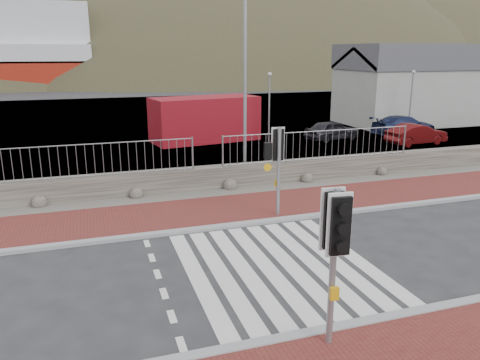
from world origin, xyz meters
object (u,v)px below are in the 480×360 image
object	(u,v)px
car_c	(404,126)
traffic_signal_far	(278,153)
streetlight	(248,73)
car_a	(332,130)
shipping_container	(205,119)
traffic_signal_near	(335,235)
car_b	(416,134)

from	to	relation	value
car_c	traffic_signal_far	bearing A→B (deg)	124.98
streetlight	car_a	xyz separation A→B (m)	(7.95, 7.24, -3.83)
streetlight	car_c	distance (m)	15.42
streetlight	traffic_signal_far	bearing A→B (deg)	-82.68
car_a	car_c	bearing A→B (deg)	-103.67
car_a	streetlight	bearing A→B (deg)	120.02
traffic_signal_far	streetlight	world-z (taller)	streetlight
traffic_signal_far	shipping_container	size ratio (longest dim) A/B	0.47
shipping_container	streetlight	bearing A→B (deg)	-102.61
traffic_signal_far	car_a	world-z (taller)	traffic_signal_far
streetlight	traffic_signal_near	bearing A→B (deg)	-86.94
car_b	car_c	world-z (taller)	car_c
streetlight	car_a	world-z (taller)	streetlight
traffic_signal_near	shipping_container	distance (m)	21.09
shipping_container	car_a	distance (m)	7.81
car_b	car_a	bearing A→B (deg)	49.15
shipping_container	car_b	size ratio (longest dim) A/B	1.71
car_b	traffic_signal_near	bearing A→B (deg)	132.37
streetlight	car_b	bearing A→B (deg)	34.96
traffic_signal_far	streetlight	distance (m)	5.20
car_a	car_c	xyz separation A→B (m)	(5.19, -0.12, 0.05)
traffic_signal_far	car_a	bearing A→B (deg)	-121.17
traffic_signal_far	shipping_container	world-z (taller)	traffic_signal_far
car_a	car_b	world-z (taller)	car_b
car_a	car_b	xyz separation A→B (m)	(4.01, -2.84, 0.01)
streetlight	shipping_container	distance (m)	9.96
traffic_signal_near	car_b	size ratio (longest dim) A/B	0.82
shipping_container	car_c	bearing A→B (deg)	-20.03
car_c	streetlight	bearing A→B (deg)	112.88
traffic_signal_near	streetlight	distance (m)	11.89
car_a	car_c	distance (m)	5.19
traffic_signal_near	streetlight	world-z (taller)	streetlight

